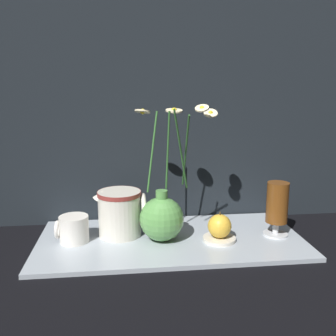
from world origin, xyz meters
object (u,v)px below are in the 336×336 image
ceramic_pitcher (121,211)px  orange_fruit (220,226)px  yellow_mug (73,229)px  tea_glass (277,205)px  vase_with_flowers (162,216)px

ceramic_pitcher → orange_fruit: bearing=-15.3°
yellow_mug → tea_glass: bearing=-2.1°
orange_fruit → vase_with_flowers: bearing=171.3°
yellow_mug → ceramic_pitcher: 0.14m
yellow_mug → ceramic_pitcher: (0.13, 0.03, 0.04)m
ceramic_pitcher → tea_glass: (0.45, -0.05, 0.02)m
tea_glass → vase_with_flowers: bearing=179.3°
ceramic_pitcher → tea_glass: 0.45m
vase_with_flowers → yellow_mug: vase_with_flowers is taller
ceramic_pitcher → tea_glass: tea_glass is taller
vase_with_flowers → orange_fruit: 0.16m
ceramic_pitcher → vase_with_flowers: bearing=-23.7°
yellow_mug → orange_fruit: bearing=-5.8°
vase_with_flowers → orange_fruit: vase_with_flowers is taller
tea_glass → yellow_mug: bearing=177.9°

